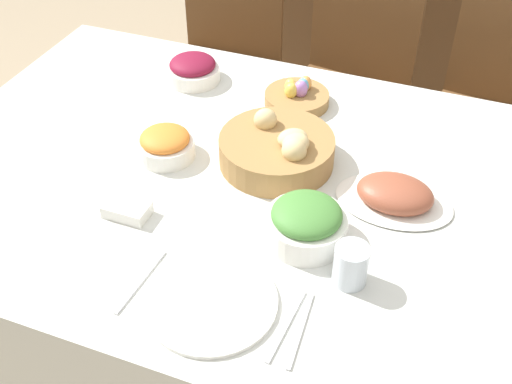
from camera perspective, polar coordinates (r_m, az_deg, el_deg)
The scene contains 18 objects.
ground_plane at distance 2.16m, azimuth 1.04°, elevation -14.12°, with size 12.00×12.00×0.00m, color tan.
dining_table at distance 1.87m, azimuth 1.17°, elevation -7.72°, with size 1.87×1.19×0.72m.
chair_far_left at distance 2.64m, azimuth -3.03°, elevation 11.91°, with size 0.42×0.42×0.92m.
chair_far_right at distance 2.47m, azimuth 20.54°, elevation 6.95°, with size 0.46×0.46×0.92m.
chair_far_center at distance 2.50m, azimuth 8.27°, elevation 9.75°, with size 0.46×0.46×0.92m.
sideboard at distance 3.29m, azimuth 12.37°, elevation 16.21°, with size 1.29×0.44×0.90m.
bread_basket at distance 1.66m, azimuth 1.95°, elevation 3.83°, with size 0.30×0.30×0.12m.
egg_basket at distance 1.91m, azimuth 3.67°, elevation 8.49°, with size 0.19×0.19×0.08m.
ham_platter at distance 1.59m, azimuth 12.23°, elevation -0.28°, with size 0.29×0.20×0.07m.
beet_salad_bowl at distance 2.03m, azimuth -5.63°, elevation 10.80°, with size 0.17×0.17×0.08m.
green_salad_bowl at distance 1.45m, azimuth 4.48°, elevation -2.74°, with size 0.19×0.19×0.10m.
carrot_bowl at distance 1.71m, azimuth -8.06°, elevation 4.23°, with size 0.15×0.15×0.08m.
dinner_plate at distance 1.35m, azimuth -4.02°, elevation -9.71°, with size 0.28×0.28×0.01m.
fork at distance 1.40m, azimuth -10.20°, elevation -7.81°, with size 0.02×0.19×0.00m.
knife at distance 1.31m, azimuth 2.70°, elevation -11.76°, with size 0.02×0.19×0.00m.
spoon at distance 1.30m, azimuth 3.97°, elevation -12.12°, with size 0.02×0.19×0.00m.
drinking_cup at distance 1.37m, azimuth 8.42°, elevation -6.43°, with size 0.07×0.07×0.09m.
butter_dish at distance 1.55m, azimuth -11.39°, elevation -1.56°, with size 0.11×0.07×0.03m.
Camera 1 is at (0.41, -1.18, 1.76)m, focal length 45.00 mm.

